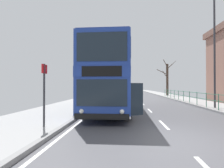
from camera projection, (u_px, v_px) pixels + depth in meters
name	position (u px, v px, depth m)	size (l,w,h in m)	color
ground	(158.00, 140.00, 5.77)	(15.80, 140.00, 0.20)	#48484D
double_decker_bus_main	(112.00, 79.00, 13.15)	(3.19, 10.91, 4.33)	navy
pedestrian_railing_far_kerb	(190.00, 95.00, 17.71)	(0.05, 22.15, 1.09)	#236B4C
bus_stop_sign_near	(44.00, 88.00, 7.28)	(0.08, 0.44, 2.49)	#2D2D33
street_lamp_far_side	(215.00, 42.00, 13.67)	(0.28, 0.60, 8.53)	#38383D
bare_tree_far_00	(167.00, 79.00, 31.81)	(3.16, 2.62, 6.21)	#423328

